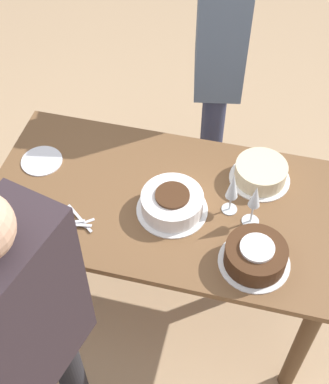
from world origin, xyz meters
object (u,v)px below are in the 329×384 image
wine_glass_near (255,199)px  person_cutting (25,333)px  person_watching (220,41)px  wine_glass_far (233,187)px  cake_front_chocolate (255,256)px  cake_back_decorated (261,173)px  cake_center_white (172,203)px

wine_glass_near → person_cutting: (-0.61, -0.73, 0.04)m
person_watching → person_cutting: bearing=-22.8°
person_cutting → person_watching: (0.33, 1.54, 0.07)m
wine_glass_near → person_watching: 0.87m
wine_glass_far → person_cutting: bearing=-124.2°
cake_front_chocolate → cake_back_decorated: (-0.03, 0.42, -0.01)m
person_cutting → person_watching: person_watching is taller
cake_center_white → cake_front_chocolate: cake_front_chocolate is taller
person_cutting → wine_glass_near: bearing=-26.1°
cake_back_decorated → wine_glass_near: wine_glass_near is taller
cake_front_chocolate → person_cutting: size_ratio=0.17×
cake_center_white → person_watching: bearing=87.9°
wine_glass_far → cake_back_decorated: bearing=63.2°
wine_glass_near → person_cutting: person_cutting is taller
wine_glass_far → person_cutting: (-0.52, -0.77, 0.04)m
wine_glass_near → wine_glass_far: size_ratio=1.00×
cake_back_decorated → person_watching: bearing=116.8°
cake_back_decorated → person_cutting: person_cutting is taller
cake_front_chocolate → cake_back_decorated: cake_front_chocolate is taller
cake_front_chocolate → wine_glass_near: size_ratio=1.27×
cake_center_white → person_watching: (0.03, 0.83, 0.21)m
wine_glass_near → person_watching: bearing=109.4°
cake_center_white → cake_front_chocolate: size_ratio=1.07×
cake_front_chocolate → cake_back_decorated: 0.42m
cake_front_chocolate → person_watching: person_watching is taller
wine_glass_near → wine_glass_far: bearing=156.2°
cake_center_white → wine_glass_near: (0.32, 0.02, 0.10)m
person_watching → wine_glass_far: bearing=3.3°
cake_back_decorated → cake_center_white: bearing=-142.2°
cake_back_decorated → wine_glass_far: 0.24m
cake_back_decorated → person_watching: person_watching is taller
person_cutting → cake_center_white: bearing=-8.6°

